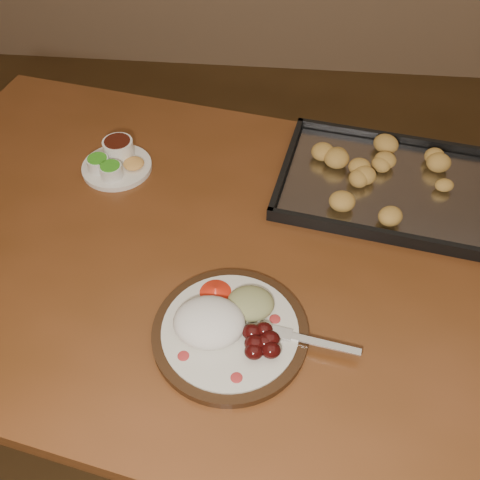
# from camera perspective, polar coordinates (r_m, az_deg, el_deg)

# --- Properties ---
(ground) EXTENTS (4.00, 4.00, 0.00)m
(ground) POSITION_cam_1_polar(r_m,az_deg,el_deg) (1.69, 9.03, -18.93)
(ground) COLOR #51381B
(ground) RESTS_ON ground
(dining_table) EXTENTS (1.64, 1.16, 0.75)m
(dining_table) POSITION_cam_1_polar(r_m,az_deg,el_deg) (1.12, -0.85, -4.30)
(dining_table) COLOR brown
(dining_table) RESTS_ON ground
(dinner_plate) EXTENTS (0.35, 0.26, 0.06)m
(dinner_plate) POSITION_cam_1_polar(r_m,az_deg,el_deg) (0.91, -1.28, -9.22)
(dinner_plate) COLOR black
(dinner_plate) RESTS_ON dining_table
(condiment_saucer) EXTENTS (0.16, 0.16, 0.05)m
(condiment_saucer) POSITION_cam_1_polar(r_m,az_deg,el_deg) (1.24, -13.13, 8.19)
(condiment_saucer) COLOR white
(condiment_saucer) RESTS_ON dining_table
(baking_tray) EXTENTS (0.50, 0.40, 0.05)m
(baking_tray) POSITION_cam_1_polar(r_m,az_deg,el_deg) (1.20, 15.24, 5.93)
(baking_tray) COLOR black
(baking_tray) RESTS_ON dining_table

